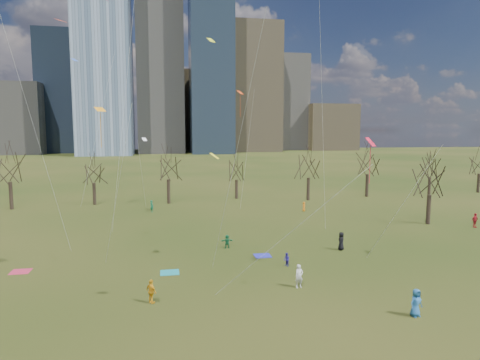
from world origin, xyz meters
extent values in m
plane|color=black|center=(0.00, 0.00, 0.00)|extent=(500.00, 500.00, 0.00)
cube|color=slate|center=(-35.00, 190.00, 59.00)|extent=(26.00, 26.00, 118.00)
cube|color=slate|center=(-8.00, 205.00, 47.50)|extent=(24.00, 24.00, 95.00)
cube|color=#384C66|center=(18.00, 195.00, 52.50)|extent=(22.00, 22.00, 105.00)
cube|color=#726347|center=(45.00, 215.00, 36.00)|extent=(28.00, 28.00, 72.00)
cube|color=#384C66|center=(-60.00, 220.00, 32.50)|extent=(25.00, 25.00, 65.00)
cube|color=slate|center=(70.00, 230.00, 29.00)|extent=(22.00, 22.00, 58.00)
cube|color=#726347|center=(5.00, 240.00, 24.00)|extent=(30.00, 30.00, 48.00)
cube|color=slate|center=(-85.00, 210.00, 18.00)|extent=(35.00, 30.00, 36.00)
cube|color=#726347|center=(95.00, 225.00, 14.00)|extent=(30.00, 28.00, 28.00)
cylinder|color=black|center=(-31.00, 39.00, 2.14)|extent=(0.55, 0.55, 4.28)
cylinder|color=black|center=(-19.00, 41.00, 1.80)|extent=(0.52, 0.52, 3.60)
cylinder|color=black|center=(-7.00, 40.00, 2.02)|extent=(0.54, 0.54, 4.05)
cylinder|color=black|center=(5.00, 43.00, 1.69)|extent=(0.51, 0.51, 3.38)
cylinder|color=black|center=(17.00, 39.00, 1.98)|extent=(0.54, 0.54, 3.96)
cylinder|color=black|center=(29.00, 41.00, 2.07)|extent=(0.54, 0.54, 4.14)
cylinder|color=black|center=(41.00, 40.00, 1.75)|extent=(0.52, 0.52, 3.51)
cylinder|color=black|center=(53.00, 42.00, 1.87)|extent=(0.53, 0.53, 3.74)
cylinder|color=black|center=(26.00, 18.00, 1.91)|extent=(0.53, 0.53, 3.83)
cube|color=teal|center=(-7.48, 4.59, 0.01)|extent=(1.60, 1.50, 0.03)
cube|color=#2429A9|center=(1.50, 7.99, 0.01)|extent=(1.60, 1.50, 0.03)
cube|color=#B62444|center=(-20.15, 7.12, 0.01)|extent=(1.60, 1.50, 0.03)
imported|color=#2561A2|center=(8.23, -7.08, 0.93)|extent=(1.02, 0.79, 1.86)
imported|color=silver|center=(2.34, -0.75, 0.92)|extent=(0.75, 0.58, 1.84)
imported|color=gold|center=(-8.86, -1.79, 0.86)|extent=(0.96, 1.05, 1.72)
imported|color=#186D42|center=(-1.49, 11.29, 0.71)|extent=(1.33, 0.45, 1.42)
imported|color=black|center=(9.85, 8.55, 0.93)|extent=(0.99, 1.08, 1.86)
imported|color=#2D239B|center=(2.89, 4.47, 0.61)|extent=(0.63, 0.71, 1.22)
imported|color=#B11926|center=(30.58, 15.15, 0.90)|extent=(1.13, 0.68, 1.81)
imported|color=orange|center=(12.96, 29.37, 0.71)|extent=(0.63, 0.79, 1.43)
imported|color=#187048|center=(-9.62, 32.78, 0.89)|extent=(0.73, 0.77, 1.78)
plane|color=#FC9F15|center=(-12.64, 3.98, 13.77)|extent=(1.31, 1.27, 0.38)
cylinder|color=silver|center=(-11.14, -0.23, 7.59)|extent=(3.03, 8.44, 12.38)
cylinder|color=#FC9F15|center=(-12.64, 3.98, 12.12)|extent=(0.04, 0.04, 2.70)
plane|color=#D1E223|center=(-4.17, 1.19, 18.81)|extent=(0.85, 0.80, 0.38)
cylinder|color=silver|center=(-3.15, -3.29, 10.10)|extent=(2.06, 8.99, 17.41)
plane|color=red|center=(9.00, 1.37, 11.19)|extent=(1.21, 1.14, 0.73)
cylinder|color=silver|center=(10.14, -1.68, 6.29)|extent=(2.30, 6.11, 9.80)
cylinder|color=red|center=(9.00, 1.37, 9.31)|extent=(0.04, 0.04, 3.15)
cylinder|color=silver|center=(-11.68, 13.02, 13.29)|extent=(3.29, 3.58, 23.79)
cylinder|color=silver|center=(7.95, 9.95, 16.09)|extent=(3.21, 4.28, 29.39)
plane|color=blue|center=(-19.47, 31.65, 21.73)|extent=(1.30, 1.30, 0.45)
cylinder|color=silver|center=(-16.38, 27.70, 11.56)|extent=(6.20, 7.92, 20.33)
plane|color=#E44313|center=(2.57, 25.97, 17.19)|extent=(1.23, 1.19, 0.55)
cylinder|color=silver|center=(3.03, 23.60, 9.29)|extent=(0.95, 4.75, 15.79)
cylinder|color=#E44313|center=(2.57, 25.97, 15.40)|extent=(0.04, 0.04, 3.00)
plane|color=yellow|center=(-4.66, -4.53, 10.53)|extent=(0.76, 0.82, 0.37)
cylinder|color=silver|center=(-1.27, -8.41, 5.96)|extent=(6.79, 7.79, 9.14)
plane|color=#F03C1A|center=(-16.11, 8.02, 21.34)|extent=(1.40, 1.40, 0.34)
cylinder|color=silver|center=(-17.74, 5.46, 11.37)|extent=(3.27, 5.16, 19.95)
plane|color=white|center=(-10.31, 29.38, 10.91)|extent=(1.01, 0.94, 0.46)
cylinder|color=silver|center=(-10.62, 26.56, 6.15)|extent=(0.64, 5.64, 9.51)
camera|label=1|loc=(-7.89, -31.38, 12.13)|focal=32.00mm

